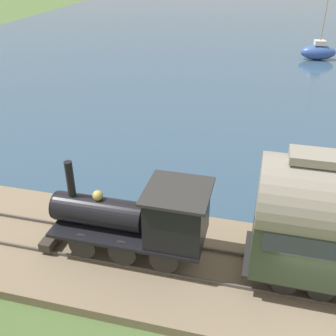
{
  "coord_description": "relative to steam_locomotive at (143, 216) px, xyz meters",
  "views": [
    {
      "loc": [
        -9.18,
        2.22,
        9.96
      ],
      "look_at": [
        4.96,
        5.8,
        1.65
      ],
      "focal_mm": 42.0,
      "sensor_mm": 36.0,
      "label": 1
    }
  ],
  "objects": [
    {
      "name": "ground_plane",
      "position": [
        -0.92,
        -5.64,
        -2.05
      ],
      "size": [
        200.0,
        200.0,
        0.0
      ],
      "primitive_type": "plane",
      "color": "#476033"
    },
    {
      "name": "harbor_water",
      "position": [
        43.08,
        -5.64,
        -2.05
      ],
      "size": [
        80.0,
        80.0,
        0.01
      ],
      "color": "#2D4760",
      "rests_on": "ground"
    },
    {
      "name": "rail_embankment",
      "position": [
        -0.0,
        -5.64,
        -1.87
      ],
      "size": [
        5.56,
        56.0,
        0.48
      ],
      "color": "#756651",
      "rests_on": "ground"
    },
    {
      "name": "steam_locomotive",
      "position": [
        0.0,
        0.0,
        0.0
      ],
      "size": [
        2.14,
        5.85,
        3.3
      ],
      "color": "black",
      "rests_on": "rail_embankment"
    },
    {
      "name": "sailboat_blue",
      "position": [
        31.74,
        -8.17,
        -1.27
      ],
      "size": [
        1.96,
        3.57,
        5.74
      ],
      "rotation": [
        0.0,
        0.0,
        0.15
      ],
      "color": "#335199",
      "rests_on": "harbor_water"
    }
  ]
}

